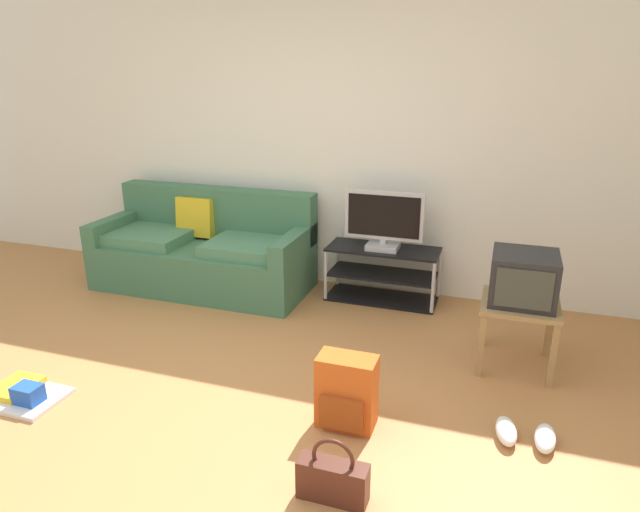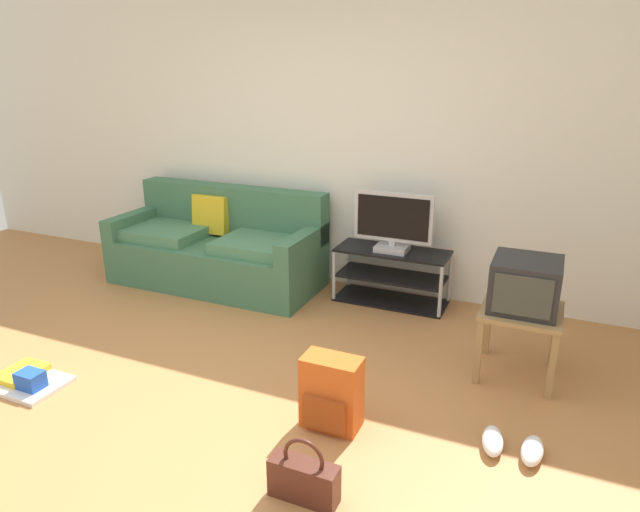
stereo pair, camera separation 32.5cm
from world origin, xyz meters
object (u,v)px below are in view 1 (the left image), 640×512
(side_table, at_px, (519,313))
(sneakers_pair, at_px, (525,435))
(tv_stand, at_px, (382,274))
(flat_tv, at_px, (384,221))
(backpack, at_px, (347,392))
(couch, at_px, (205,252))
(floor_tray, at_px, (23,394))
(handbag, at_px, (333,479))
(crt_tv, at_px, (524,278))

(side_table, relative_size, sneakers_pair, 1.48)
(tv_stand, bearing_deg, flat_tv, -90.00)
(backpack, bearing_deg, couch, 155.80)
(couch, distance_m, floor_tray, 2.07)
(handbag, height_order, sneakers_pair, handbag)
(flat_tv, distance_m, crt_tv, 1.36)
(side_table, distance_m, backpack, 1.37)
(side_table, relative_size, handbag, 1.48)
(floor_tray, bearing_deg, sneakers_pair, 10.86)
(flat_tv, bearing_deg, tv_stand, 90.00)
(side_table, bearing_deg, couch, 166.84)
(crt_tv, xyz_separation_m, sneakers_pair, (0.07, -0.87, -0.59))
(couch, relative_size, sneakers_pair, 5.78)
(side_table, xyz_separation_m, sneakers_pair, (0.07, -0.85, -0.35))
(couch, height_order, backpack, couch)
(handbag, bearing_deg, side_table, 63.33)
(couch, xyz_separation_m, crt_tv, (2.73, -0.62, 0.31))
(crt_tv, distance_m, floor_tray, 3.24)
(backpack, xyz_separation_m, handbag, (0.10, -0.58, -0.10))
(tv_stand, xyz_separation_m, handbag, (0.31, -2.42, -0.12))
(side_table, distance_m, floor_tray, 3.20)
(couch, distance_m, sneakers_pair, 3.19)
(backpack, distance_m, floor_tray, 2.00)
(crt_tv, height_order, sneakers_pair, crt_tv)
(couch, relative_size, side_table, 3.91)
(tv_stand, height_order, flat_tv, flat_tv)
(flat_tv, xyz_separation_m, floor_tray, (-1.74, -2.22, -0.68))
(backpack, relative_size, floor_tray, 0.90)
(crt_tv, bearing_deg, handbag, -116.44)
(sneakers_pair, height_order, floor_tray, floor_tray)
(couch, height_order, flat_tv, flat_tv)
(flat_tv, bearing_deg, floor_tray, -128.11)
(sneakers_pair, bearing_deg, floor_tray, -169.14)
(flat_tv, xyz_separation_m, handbag, (0.31, -2.40, -0.60))
(couch, relative_size, tv_stand, 2.04)
(tv_stand, bearing_deg, handbag, -82.70)
(crt_tv, distance_m, sneakers_pair, 1.05)
(flat_tv, relative_size, handbag, 1.98)
(flat_tv, relative_size, backpack, 1.56)
(crt_tv, relative_size, backpack, 1.00)
(crt_tv, bearing_deg, backpack, -131.25)
(flat_tv, height_order, handbag, flat_tv)
(couch, distance_m, crt_tv, 2.82)
(couch, relative_size, flat_tv, 2.92)
(flat_tv, relative_size, floor_tray, 1.40)
(tv_stand, distance_m, side_table, 1.39)
(side_table, bearing_deg, handbag, -116.67)
(flat_tv, height_order, crt_tv, flat_tv)
(crt_tv, bearing_deg, flat_tv, 144.48)
(couch, bearing_deg, flat_tv, 5.92)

